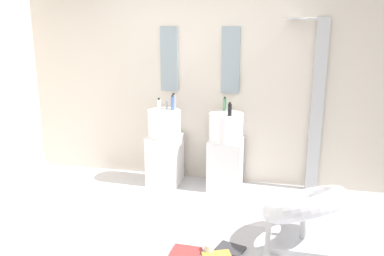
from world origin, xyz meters
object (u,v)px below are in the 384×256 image
object	(u,v)px
soap_bottle_white	(159,106)
soap_bottle_green	(225,104)
pedestal_sink_right	(226,151)
soap_bottle_blue	(173,103)
soap_bottle_grey	(174,102)
lounge_chair	(304,209)
magazine_red	(186,252)
shower_column	(316,103)
soap_bottle_black	(230,110)
magazine_ochre	(217,256)
coffee_mug	(209,248)
pedestal_sink_left	(165,147)
magazine_charcoal	(230,249)

from	to	relation	value
soap_bottle_white	soap_bottle_green	xyz separation A→B (m)	(0.75, 0.28, -0.00)
soap_bottle_white	soap_bottle_green	size ratio (longest dim) A/B	1.01
pedestal_sink_right	soap_bottle_blue	size ratio (longest dim) A/B	5.65
soap_bottle_white	soap_bottle_grey	size ratio (longest dim) A/B	0.88
lounge_chair	magazine_red	xyz separation A→B (m)	(-1.00, -0.42, -0.33)
shower_column	soap_bottle_white	xyz separation A→B (m)	(-1.81, -0.34, -0.05)
shower_column	soap_bottle_green	xyz separation A→B (m)	(-1.07, -0.06, -0.05)
magazine_red	soap_bottle_grey	world-z (taller)	soap_bottle_grey
soap_bottle_blue	soap_bottle_green	xyz separation A→B (m)	(0.63, 0.10, -0.01)
soap_bottle_black	soap_bottle_blue	xyz separation A→B (m)	(-0.73, 0.16, 0.01)
soap_bottle_black	magazine_ochre	bearing A→B (deg)	-85.47
coffee_mug	soap_bottle_green	xyz separation A→B (m)	(-0.13, 1.63, 0.97)
coffee_mug	soap_bottle_green	distance (m)	1.90
soap_bottle_black	magazine_red	bearing A→B (deg)	-96.57
shower_column	soap_bottle_white	size ratio (longest dim) A/B	11.73
shower_column	soap_bottle_grey	distance (m)	1.70
shower_column	soap_bottle_blue	distance (m)	1.70
pedestal_sink_left	magazine_charcoal	size ratio (longest dim) A/B	4.43
magazine_charcoal	soap_bottle_blue	distance (m)	2.00
soap_bottle_white	soap_bottle_grey	xyz separation A→B (m)	(0.12, 0.23, 0.01)
magazine_charcoal	pedestal_sink_left	bearing A→B (deg)	142.53
coffee_mug	lounge_chair	bearing A→B (deg)	24.00
soap_bottle_blue	soap_bottle_green	world-z (taller)	soap_bottle_blue
pedestal_sink_right	coffee_mug	size ratio (longest dim) A/B	12.60
magazine_charcoal	soap_bottle_white	xyz separation A→B (m)	(-1.06, 1.27, 1.01)
soap_bottle_white	soap_bottle_blue	xyz separation A→B (m)	(0.12, 0.18, 0.01)
lounge_chair	magazine_red	bearing A→B (deg)	-157.15
pedestal_sink_left	magazine_red	bearing A→B (deg)	-66.88
magazine_red	coffee_mug	distance (m)	0.21
pedestal_sink_left	magazine_ochre	xyz separation A→B (m)	(0.94, -1.54, -0.46)
pedestal_sink_left	magazine_red	distance (m)	1.74
coffee_mug	pedestal_sink_left	bearing A→B (deg)	119.98
lounge_chair	soap_bottle_blue	world-z (taller)	soap_bottle_blue
soap_bottle_black	soap_bottle_grey	size ratio (longest dim) A/B	0.79
soap_bottle_black	soap_bottle_grey	distance (m)	0.76
magazine_red	soap_bottle_black	xyz separation A→B (m)	(0.17, 1.43, 1.00)
soap_bottle_green	soap_bottle_grey	world-z (taller)	soap_bottle_grey
magazine_charcoal	coffee_mug	xyz separation A→B (m)	(-0.18, -0.08, 0.03)
soap_bottle_grey	magazine_charcoal	bearing A→B (deg)	-57.91
soap_bottle_white	soap_bottle_black	xyz separation A→B (m)	(0.85, 0.02, -0.01)
pedestal_sink_left	shower_column	bearing A→B (deg)	6.45
soap_bottle_blue	lounge_chair	bearing A→B (deg)	-36.90
soap_bottle_green	pedestal_sink_right	bearing A→B (deg)	-72.41
shower_column	magazine_ochre	distance (m)	2.21
magazine_ochre	coffee_mug	distance (m)	0.11
soap_bottle_black	soap_bottle_green	distance (m)	0.27
magazine_red	soap_bottle_white	xyz separation A→B (m)	(-0.68, 1.41, 1.01)
pedestal_sink_left	lounge_chair	bearing A→B (deg)	-34.21
magazine_red	coffee_mug	world-z (taller)	coffee_mug
pedestal_sink_right	soap_bottle_blue	world-z (taller)	soap_bottle_blue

